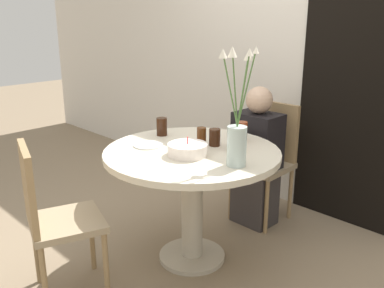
% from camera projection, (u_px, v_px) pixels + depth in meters
% --- Properties ---
extents(ground_plane, '(16.00, 16.00, 0.00)m').
position_uv_depth(ground_plane, '(192.00, 257.00, 2.93)').
color(ground_plane, '#89755B').
extents(wall_back, '(8.00, 0.05, 2.60)m').
position_uv_depth(wall_back, '(306.00, 53.00, 3.41)').
color(wall_back, silver).
rests_on(wall_back, ground_plane).
extents(doorway_panel, '(0.90, 0.01, 2.05)m').
position_uv_depth(doorway_panel, '(356.00, 95.00, 3.16)').
color(doorway_panel, black).
rests_on(doorway_panel, ground_plane).
extents(dining_table, '(1.12, 1.12, 0.78)m').
position_uv_depth(dining_table, '(192.00, 173.00, 2.75)').
color(dining_table, beige).
rests_on(dining_table, ground_plane).
extents(chair_left_flank, '(0.41, 0.41, 0.93)m').
position_uv_depth(chair_left_flank, '(268.00, 154.00, 3.39)').
color(chair_left_flank, '#9E896B').
rests_on(chair_left_flank, ground_plane).
extents(chair_near_front, '(0.51, 0.51, 0.93)m').
position_uv_depth(chair_near_front, '(51.00, 213.00, 2.40)').
color(chair_near_front, '#9E896B').
rests_on(chair_near_front, ground_plane).
extents(birthday_cake, '(0.24, 0.24, 0.12)m').
position_uv_depth(birthday_cake, '(188.00, 150.00, 2.59)').
color(birthday_cake, white).
rests_on(birthday_cake, dining_table).
extents(flower_vase, '(0.15, 0.26, 0.66)m').
position_uv_depth(flower_vase, '(237.00, 130.00, 2.38)').
color(flower_vase, '#B2C6C1').
rests_on(flower_vase, dining_table).
extents(side_plate, '(0.19, 0.19, 0.01)m').
position_uv_depth(side_plate, '(148.00, 145.00, 2.79)').
color(side_plate, white).
rests_on(side_plate, dining_table).
extents(drink_glass_0, '(0.06, 0.06, 0.12)m').
position_uv_depth(drink_glass_0, '(202.00, 136.00, 2.80)').
color(drink_glass_0, '#51280F').
rests_on(drink_glass_0, dining_table).
extents(drink_glass_1, '(0.07, 0.07, 0.11)m').
position_uv_depth(drink_glass_1, '(215.00, 137.00, 2.78)').
color(drink_glass_1, '#33190C').
rests_on(drink_glass_1, dining_table).
extents(drink_glass_2, '(0.07, 0.07, 0.13)m').
position_uv_depth(drink_glass_2, '(162.00, 127.00, 3.01)').
color(drink_glass_2, '#33190C').
rests_on(drink_glass_2, dining_table).
extents(drink_glass_3, '(0.08, 0.08, 0.13)m').
position_uv_depth(drink_glass_3, '(242.00, 131.00, 2.88)').
color(drink_glass_3, maroon).
rests_on(drink_glass_3, dining_table).
extents(drink_glass_4, '(0.07, 0.07, 0.12)m').
position_uv_depth(drink_glass_4, '(233.00, 141.00, 2.69)').
color(drink_glass_4, '#51280F').
rests_on(drink_glass_4, dining_table).
extents(person_guest, '(0.34, 0.24, 1.09)m').
position_uv_depth(person_guest, '(256.00, 161.00, 3.29)').
color(person_guest, '#383333').
rests_on(person_guest, ground_plane).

